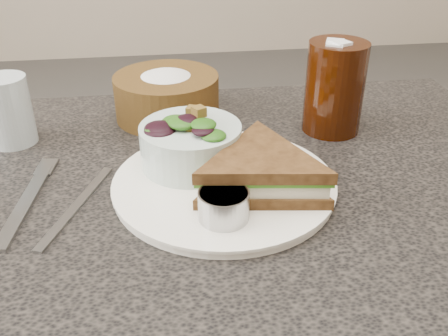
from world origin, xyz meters
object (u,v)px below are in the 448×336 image
at_px(water_glass, 8,111).
at_px(dinner_plate, 224,184).
at_px(sandwich, 261,172).
at_px(cola_glass, 335,84).
at_px(dressing_ramekin, 224,206).
at_px(bread_basket, 166,89).
at_px(salad_bowl, 191,138).

bearing_deg(water_glass, dinner_plate, -30.47).
distance_m(sandwich, cola_glass, 0.24).
bearing_deg(sandwich, dressing_ramekin, -127.29).
bearing_deg(cola_glass, bread_basket, 161.29).
distance_m(salad_bowl, cola_glass, 0.25).
bearing_deg(dinner_plate, salad_bowl, 127.94).
xyz_separation_m(dinner_plate, cola_glass, (0.19, 0.15, 0.07)).
relative_size(dressing_ramekin, bread_basket, 0.34).
bearing_deg(dressing_ramekin, bread_basket, 98.95).
bearing_deg(dinner_plate, cola_glass, 38.17).
bearing_deg(dressing_ramekin, sandwich, 44.79).
xyz_separation_m(dressing_ramekin, bread_basket, (-0.05, 0.32, 0.02)).
distance_m(dressing_ramekin, cola_glass, 0.31).
relative_size(dressing_ramekin, cola_glass, 0.38).
height_order(dressing_ramekin, cola_glass, cola_glass).
relative_size(cola_glass, water_glass, 1.48).
distance_m(dressing_ramekin, water_glass, 0.38).
distance_m(sandwich, dressing_ramekin, 0.08).
height_order(dressing_ramekin, bread_basket, bread_basket).
height_order(bread_basket, water_glass, water_glass).
xyz_separation_m(sandwich, water_glass, (-0.34, 0.20, 0.01)).
height_order(dinner_plate, bread_basket, bread_basket).
distance_m(dressing_ramekin, bread_basket, 0.32).
xyz_separation_m(dinner_plate, bread_basket, (-0.06, 0.24, 0.04)).
relative_size(dinner_plate, salad_bowl, 2.10).
bearing_deg(bread_basket, sandwich, -68.56).
relative_size(sandwich, cola_glass, 1.24).
xyz_separation_m(bread_basket, water_glass, (-0.23, -0.06, 0.00)).
bearing_deg(sandwich, water_glass, 157.03).
bearing_deg(dinner_plate, sandwich, -33.70).
xyz_separation_m(dinner_plate, dressing_ramekin, (-0.01, -0.08, 0.02)).
xyz_separation_m(bread_basket, cola_glass, (0.25, -0.09, 0.03)).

